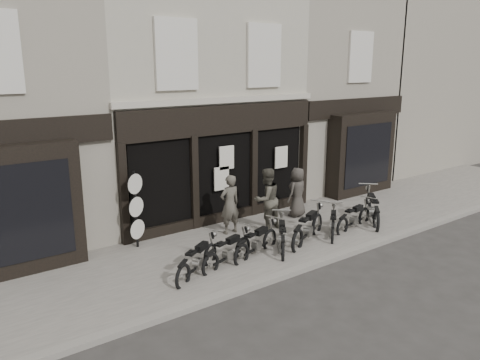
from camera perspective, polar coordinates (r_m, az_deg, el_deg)
ground_plane at (r=13.38m, az=5.32°, el=-8.66°), size 90.00×90.00×0.00m
pavement at (r=13.99m, az=2.87°, el=-7.32°), size 30.00×4.20×0.12m
kerb at (r=12.52m, az=9.16°, el=-10.09°), size 30.00×0.25×0.13m
central_building at (r=17.29m, az=-7.72°, el=10.32°), size 7.30×6.22×8.34m
neighbour_right at (r=21.04m, az=8.00°, el=10.80°), size 5.60×6.73×8.34m
filler_right at (r=27.38m, az=20.44°, el=10.89°), size 11.00×6.00×8.20m
motorcycle_0 at (r=11.71m, az=-5.18°, el=-10.00°), size 1.83×1.25×0.97m
motorcycle_1 at (r=12.20m, az=-1.49°, el=-8.97°), size 1.92×0.87×0.95m
motorcycle_2 at (r=12.77m, az=2.04°, el=-7.89°), size 1.93×0.89×0.96m
motorcycle_3 at (r=13.23m, az=5.14°, el=-7.13°), size 1.47×1.69×0.97m
motorcycle_4 at (r=13.83m, az=8.29°, el=-6.05°), size 2.13×1.24×1.09m
motorcycle_5 at (r=14.55m, az=11.26°, el=-5.49°), size 1.54×1.43×0.90m
motorcycle_6 at (r=15.19m, az=13.72°, el=-4.72°), size 1.96×0.68×0.95m
motorcycle_7 at (r=15.96m, az=15.78°, el=-3.65°), size 1.80×1.93×1.14m
man_left at (r=14.09m, az=-1.26°, el=-2.98°), size 0.67×0.44×1.82m
man_centre at (r=14.44m, az=3.25°, el=-2.34°), size 0.97×0.77×1.94m
man_right at (r=15.81m, az=6.98°, el=-1.47°), size 0.92×0.70×1.68m
advert_sign_post at (r=13.29m, az=-12.53°, el=-3.94°), size 0.53×0.36×2.31m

